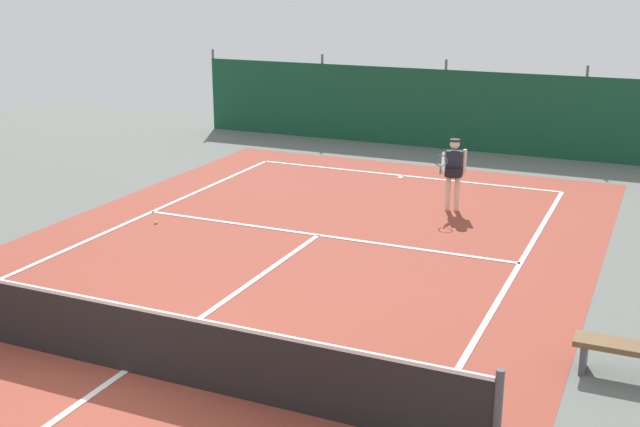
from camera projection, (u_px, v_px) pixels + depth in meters
ground_plane at (126, 371)px, 10.85m from camera, size 36.00×36.00×0.00m
court_surface at (126, 371)px, 10.85m from camera, size 11.02×26.60×0.01m
tennis_net at (123, 337)px, 10.70m from camera, size 10.12×0.10×1.10m
back_fence at (447, 124)px, 24.84m from camera, size 16.30×0.98×2.70m
tennis_player at (453, 169)px, 17.92m from camera, size 0.60×0.81×1.64m
tennis_ball_near_player at (156, 223)px, 17.19m from camera, size 0.07×0.07×0.07m
parked_car at (422, 107)px, 26.87m from camera, size 2.09×4.24×1.68m
courtside_bench at (636, 354)px, 10.53m from camera, size 1.60×0.40×0.49m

